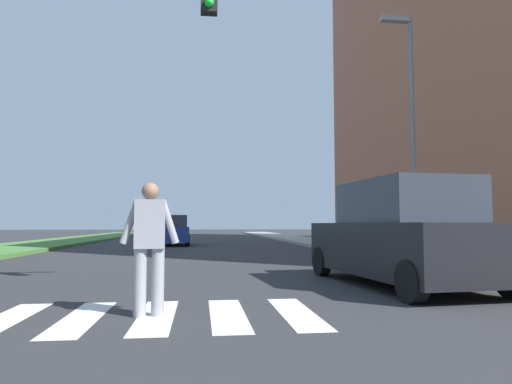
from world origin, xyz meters
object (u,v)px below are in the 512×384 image
object	(u,v)px
pedestrian_performer	(150,242)
suv_crossing	(401,236)
sedan_midblock	(172,231)
street_lamp_right	(409,113)

from	to	relation	value
pedestrian_performer	suv_crossing	size ratio (longest dim) A/B	0.36
pedestrian_performer	suv_crossing	world-z (taller)	suv_crossing
pedestrian_performer	suv_crossing	xyz separation A→B (m)	(4.41, 2.32, -0.00)
pedestrian_performer	suv_crossing	bearing A→B (deg)	27.79
suv_crossing	sedan_midblock	world-z (taller)	suv_crossing
street_lamp_right	suv_crossing	size ratio (longest dim) A/B	1.58
pedestrian_performer	sedan_midblock	distance (m)	19.74
pedestrian_performer	sedan_midblock	size ratio (longest dim) A/B	0.38
street_lamp_right	pedestrian_performer	world-z (taller)	street_lamp_right
suv_crossing	sedan_midblock	size ratio (longest dim) A/B	1.06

